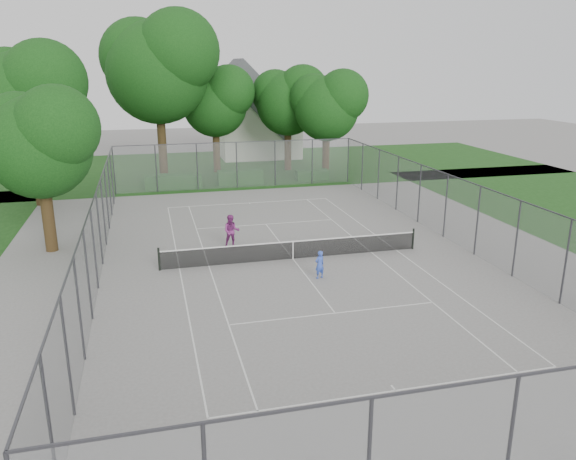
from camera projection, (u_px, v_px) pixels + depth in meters
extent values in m
plane|color=slate|center=(293.00, 259.00, 27.48)|extent=(120.00, 120.00, 0.00)
cube|color=#174012|center=(222.00, 167.00, 51.64)|extent=(60.00, 20.00, 0.00)
cube|color=silver|center=(395.00, 391.00, 16.43)|extent=(10.97, 0.06, 0.01)
cube|color=silver|center=(249.00, 203.00, 38.52)|extent=(10.97, 0.06, 0.01)
cube|color=silver|center=(180.00, 269.00, 26.19)|extent=(0.06, 23.77, 0.01)
cube|color=silver|center=(396.00, 250.00, 28.76)|extent=(0.06, 23.77, 0.01)
cube|color=silver|center=(209.00, 266.00, 26.51)|extent=(0.06, 23.77, 0.01)
cube|color=silver|center=(371.00, 252.00, 28.44)|extent=(0.06, 23.77, 0.01)
cube|color=silver|center=(335.00, 313.00, 21.53)|extent=(8.23, 0.06, 0.01)
cube|color=silver|center=(266.00, 224.00, 33.42)|extent=(8.23, 0.06, 0.01)
cube|color=silver|center=(293.00, 259.00, 27.47)|extent=(0.06, 12.80, 0.01)
cube|color=silver|center=(393.00, 388.00, 16.57)|extent=(0.06, 0.30, 0.01)
cube|color=silver|center=(250.00, 203.00, 38.38)|extent=(0.06, 0.30, 0.01)
cylinder|color=black|center=(159.00, 259.00, 25.82)|extent=(0.10, 0.10, 1.10)
cylinder|color=black|center=(413.00, 239.00, 28.82)|extent=(0.10, 0.10, 1.10)
cube|color=black|center=(293.00, 250.00, 27.35)|extent=(12.67, 0.01, 0.86)
cube|color=silver|center=(293.00, 241.00, 27.22)|extent=(12.77, 0.03, 0.06)
cube|color=silver|center=(293.00, 251.00, 27.35)|extent=(0.05, 0.02, 0.88)
cylinder|color=#38383D|center=(114.00, 170.00, 40.66)|extent=(0.08, 0.08, 3.50)
cylinder|color=#38383D|center=(348.00, 160.00, 44.88)|extent=(0.08, 0.08, 3.50)
cube|color=slate|center=(509.00, 453.00, 11.18)|extent=(18.00, 0.02, 3.50)
cube|color=slate|center=(237.00, 165.00, 42.77)|extent=(18.00, 0.02, 3.50)
cube|color=slate|center=(97.00, 239.00, 24.87)|extent=(0.02, 34.00, 3.50)
cube|color=slate|center=(461.00, 213.00, 29.09)|extent=(0.02, 34.00, 3.50)
cube|color=#38383D|center=(519.00, 376.00, 10.68)|extent=(18.00, 0.05, 0.05)
cube|color=#38383D|center=(236.00, 142.00, 42.27)|extent=(18.00, 0.05, 0.05)
cube|color=#38383D|center=(93.00, 200.00, 24.37)|extent=(0.05, 34.00, 0.05)
cube|color=#38383D|center=(464.00, 180.00, 28.59)|extent=(0.05, 34.00, 0.05)
cylinder|color=#322312|center=(162.00, 144.00, 46.03)|extent=(0.69, 0.69, 5.68)
sphere|color=#0E350E|center=(158.00, 72.00, 44.42)|extent=(8.08, 8.08, 8.08)
sphere|color=#0E350E|center=(178.00, 51.00, 43.21)|extent=(6.46, 6.46, 6.46)
sphere|color=#0E350E|center=(138.00, 57.00, 44.68)|extent=(6.06, 6.06, 6.06)
cylinder|color=#322312|center=(217.00, 150.00, 49.11)|extent=(0.61, 0.61, 3.89)
sphere|color=#0E350E|center=(215.00, 104.00, 48.00)|extent=(5.53, 5.53, 5.53)
sphere|color=#0E350E|center=(229.00, 91.00, 47.17)|extent=(4.43, 4.43, 4.43)
sphere|color=#0E350E|center=(202.00, 94.00, 48.18)|extent=(4.15, 4.15, 4.15)
cylinder|color=#322312|center=(288.00, 148.00, 50.01)|extent=(0.61, 0.61, 3.89)
sphere|color=#0E350E|center=(288.00, 104.00, 48.91)|extent=(5.54, 5.54, 5.54)
sphere|color=#0E350E|center=(303.00, 91.00, 48.08)|extent=(4.43, 4.43, 4.43)
sphere|color=#0E350E|center=(275.00, 94.00, 49.08)|extent=(4.15, 4.15, 4.15)
cylinder|color=#322312|center=(326.00, 154.00, 47.32)|extent=(0.61, 0.61, 3.76)
sphere|color=#0E350E|center=(327.00, 109.00, 46.25)|extent=(5.34, 5.34, 5.34)
sphere|color=#0E350E|center=(343.00, 96.00, 45.45)|extent=(4.27, 4.27, 4.27)
sphere|color=#0E350E|center=(314.00, 98.00, 46.42)|extent=(4.01, 4.01, 4.01)
cylinder|color=#322312|center=(37.00, 171.00, 37.41)|extent=(0.64, 0.64, 4.57)
sphere|color=#0E350E|center=(28.00, 102.00, 36.11)|extent=(6.49, 6.49, 6.49)
sphere|color=#0E350E|center=(45.00, 81.00, 35.13)|extent=(5.19, 5.19, 5.19)
sphere|color=#0E350E|center=(10.00, 86.00, 36.32)|extent=(4.87, 4.87, 4.87)
cylinder|color=#322312|center=(48.00, 217.00, 28.24)|extent=(0.60, 0.60, 3.54)
sphere|color=#0E350E|center=(39.00, 147.00, 27.23)|extent=(5.03, 5.03, 5.03)
sphere|color=#0E350E|center=(57.00, 127.00, 26.48)|extent=(4.02, 4.02, 4.02)
sphere|color=#0E350E|center=(20.00, 131.00, 27.39)|extent=(3.77, 3.77, 3.77)
cube|color=#194917|center=(173.00, 181.00, 42.94)|extent=(4.25, 1.27, 1.06)
cube|color=#194917|center=(240.00, 177.00, 44.34)|extent=(3.55, 1.01, 1.12)
cube|color=#194917|center=(312.00, 175.00, 46.12)|extent=(2.69, 0.99, 0.81)
cube|color=beige|center=(259.00, 128.00, 56.89)|extent=(7.75, 5.82, 5.82)
cube|color=#4B4C50|center=(258.00, 99.00, 56.06)|extent=(7.68, 6.01, 7.68)
imported|color=blue|center=(320.00, 265.00, 24.87)|extent=(0.54, 0.44, 1.28)
imported|color=#802A72|center=(232.00, 231.00, 28.98)|extent=(0.94, 0.78, 1.75)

